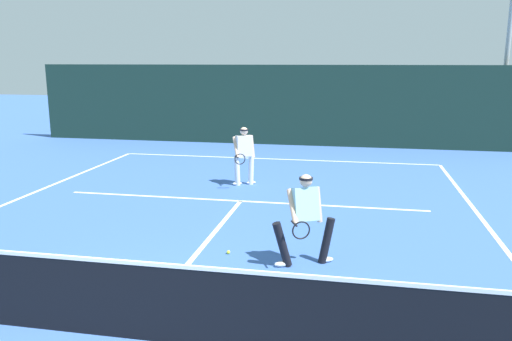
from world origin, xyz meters
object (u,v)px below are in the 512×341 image
(tennis_ball, at_px, (228,252))
(player_near, at_px, (305,216))
(player_far, at_px, (244,153))
(light_pole, at_px, (510,26))

(tennis_ball, bearing_deg, player_near, -9.32)
(player_far, distance_m, light_pole, 12.11)
(player_near, distance_m, player_far, 5.74)
(light_pole, bearing_deg, tennis_ball, -120.63)
(player_near, distance_m, tennis_ball, 1.61)
(tennis_ball, bearing_deg, player_far, 99.27)
(tennis_ball, relative_size, light_pole, 0.01)
(player_far, xyz_separation_m, light_pole, (8.47, 7.82, 3.72))
(player_far, bearing_deg, tennis_ball, 70.82)
(player_far, height_order, tennis_ball, player_far)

